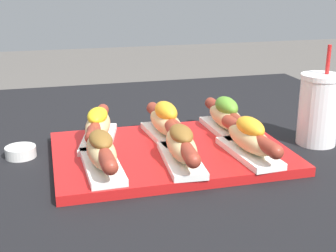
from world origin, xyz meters
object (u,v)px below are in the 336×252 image
hot_dog_2 (250,138)px  hot_dog_4 (166,122)px  hot_dog_0 (101,151)px  sauce_bowl (21,151)px  drink_cup (319,109)px  serving_tray (171,153)px  hot_dog_5 (226,116)px  hot_dog_3 (98,126)px  hot_dog_1 (181,145)px

hot_dog_2 → hot_dog_4: 0.19m
hot_dog_0 → hot_dog_2: 0.28m
sauce_bowl → drink_cup: bearing=-7.5°
sauce_bowl → hot_dog_2: bearing=-19.7°
serving_tray → hot_dog_5: hot_dog_5 is taller
hot_dog_3 → hot_dog_5: bearing=-1.9°
hot_dog_4 → hot_dog_5: (0.14, 0.01, -0.00)m
serving_tray → drink_cup: drink_cup is taller
hot_dog_1 → hot_dog_3: (-0.13, 0.15, 0.00)m
serving_tray → hot_dog_4: (0.01, 0.06, 0.04)m
hot_dog_3 → drink_cup: size_ratio=0.98×
hot_dog_0 → hot_dog_3: size_ratio=1.03×
hot_dog_1 → serving_tray: bearing=89.1°
serving_tray → hot_dog_5: size_ratio=2.14×
hot_dog_2 → hot_dog_4: bearing=133.0°
hot_dog_5 → drink_cup: drink_cup is taller
hot_dog_2 → hot_dog_1: bearing=-179.8°
hot_dog_2 → sauce_bowl: (-0.42, 0.15, -0.04)m
hot_dog_0 → hot_dog_5: bearing=25.2°
hot_dog_1 → sauce_bowl: hot_dog_1 is taller
hot_dog_1 → sauce_bowl: (-0.29, 0.15, -0.04)m
sauce_bowl → hot_dog_3: bearing=0.3°
hot_dog_2 → drink_cup: 0.20m
hot_dog_3 → hot_dog_0: bearing=-94.5°
hot_dog_0 → sauce_bowl: bearing=135.1°
serving_tray → hot_dog_5: 0.16m
serving_tray → hot_dog_3: size_ratio=2.20×
hot_dog_0 → hot_dog_2: bearing=-1.5°
hot_dog_2 → hot_dog_5: 0.14m
hot_dog_1 → hot_dog_3: size_ratio=1.02×
hot_dog_2 → hot_dog_3: 0.31m
hot_dog_5 → drink_cup: size_ratio=1.00×
hot_dog_3 → drink_cup: (0.45, -0.08, 0.02)m
serving_tray → sauce_bowl: (-0.29, 0.07, 0.00)m
drink_cup → hot_dog_2: bearing=-159.4°
drink_cup → hot_dog_1: bearing=-167.6°
hot_dog_3 → hot_dog_1: bearing=-49.0°
hot_dog_3 → sauce_bowl: (-0.15, -0.00, -0.04)m
drink_cup → hot_dog_3: bearing=169.9°
hot_dog_4 → drink_cup: 0.32m
hot_dog_0 → hot_dog_2: (0.28, -0.01, 0.00)m
serving_tray → hot_dog_3: hot_dog_3 is taller
hot_dog_2 → hot_dog_5: (0.01, 0.14, 0.00)m
hot_dog_1 → hot_dog_4: bearing=86.9°
serving_tray → hot_dog_1: 0.09m
hot_dog_4 → drink_cup: size_ratio=1.00×
sauce_bowl → drink_cup: size_ratio=0.28×
sauce_bowl → drink_cup: (0.61, -0.08, 0.06)m
hot_dog_0 → drink_cup: 0.47m
hot_dog_2 → hot_dog_0: bearing=178.5°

